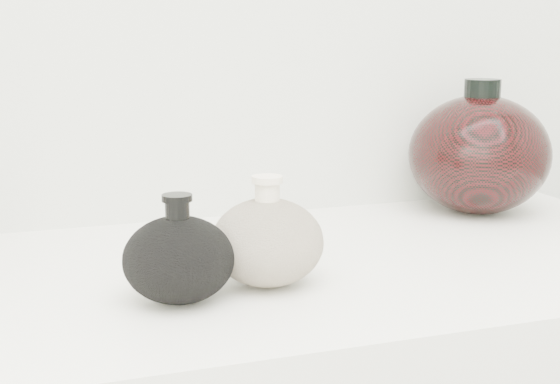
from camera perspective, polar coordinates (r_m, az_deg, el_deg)
name	(u,v)px	position (r m, az deg, el deg)	size (l,w,h in m)	color
black_gourd_vase	(179,259)	(0.78, -7.42, -4.85)	(0.15, 0.15, 0.11)	black
cream_gourd_vase	(267,241)	(0.83, -0.93, -3.62)	(0.15, 0.15, 0.12)	beige
right_round_pot	(479,154)	(1.18, 14.35, 2.72)	(0.25, 0.25, 0.20)	black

